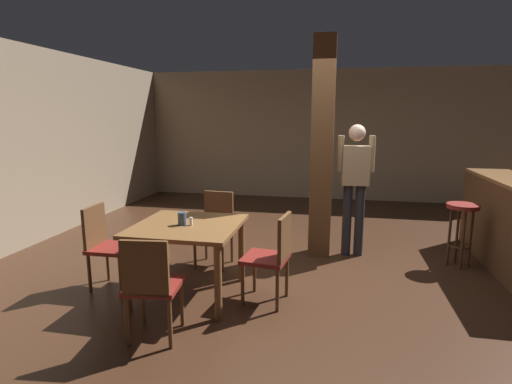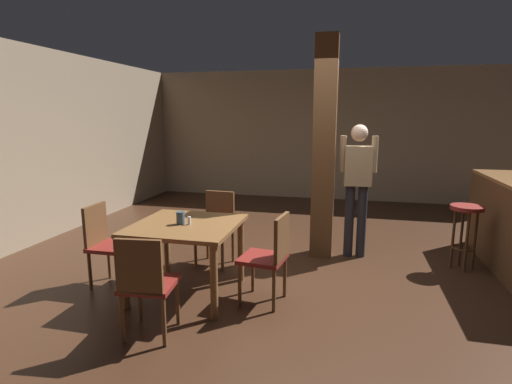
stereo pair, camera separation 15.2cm
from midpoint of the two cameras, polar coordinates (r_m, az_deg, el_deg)
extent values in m
plane|color=#382114|center=(4.79, 8.33, -11.69)|extent=(10.80, 10.80, 0.00)
cube|color=gray|center=(8.93, 11.24, 7.93)|extent=(8.00, 0.10, 2.80)
cube|color=gray|center=(6.22, -31.25, 5.35)|extent=(0.10, 9.00, 2.80)
cube|color=brown|center=(5.19, 10.54, 5.95)|extent=(0.28, 0.28, 2.80)
cube|color=brown|center=(4.11, -8.91, -4.73)|extent=(1.04, 1.04, 0.04)
cylinder|color=brown|center=(4.49, -1.22, -8.28)|extent=(0.07, 0.07, 0.72)
cylinder|color=brown|center=(4.78, -11.75, -7.29)|extent=(0.07, 0.07, 0.72)
cylinder|color=brown|center=(3.69, -4.82, -12.71)|extent=(0.07, 0.07, 0.72)
cylinder|color=brown|center=(4.04, -17.21, -11.02)|extent=(0.07, 0.07, 0.72)
cube|color=maroon|center=(4.93, -5.11, -5.42)|extent=(0.45, 0.45, 0.04)
cube|color=brown|center=(5.04, -4.31, -2.39)|extent=(0.38, 0.06, 0.45)
cylinder|color=brown|center=(4.78, -3.92, -8.76)|extent=(0.04, 0.04, 0.43)
cylinder|color=brown|center=(4.91, -7.76, -8.29)|extent=(0.04, 0.04, 0.43)
cylinder|color=brown|center=(5.09, -2.47, -7.51)|extent=(0.04, 0.04, 0.43)
cylinder|color=brown|center=(5.22, -6.11, -7.10)|extent=(0.04, 0.04, 0.43)
cube|color=maroon|center=(3.97, 2.09, -9.46)|extent=(0.47, 0.47, 0.04)
cube|color=brown|center=(3.85, 4.84, -6.65)|extent=(0.09, 0.38, 0.45)
cylinder|color=brown|center=(3.96, -1.23, -13.02)|extent=(0.04, 0.04, 0.43)
cylinder|color=brown|center=(4.26, 0.58, -11.24)|extent=(0.04, 0.04, 0.43)
cylinder|color=brown|center=(3.86, 3.73, -13.76)|extent=(0.04, 0.04, 0.43)
cylinder|color=brown|center=(4.16, 5.20, -11.85)|extent=(0.04, 0.04, 0.43)
cube|color=maroon|center=(4.55, -18.88, -7.38)|extent=(0.43, 0.43, 0.04)
cube|color=brown|center=(4.59, -21.10, -4.45)|extent=(0.04, 0.38, 0.45)
cylinder|color=brown|center=(4.68, -15.73, -9.59)|extent=(0.04, 0.04, 0.43)
cylinder|color=brown|center=(4.40, -17.91, -11.07)|extent=(0.04, 0.04, 0.43)
cylinder|color=brown|center=(4.85, -19.42, -9.08)|extent=(0.04, 0.04, 0.43)
cylinder|color=brown|center=(4.58, -21.75, -10.45)|extent=(0.04, 0.04, 0.43)
cube|color=maroon|center=(3.50, -13.72, -12.67)|extent=(0.47, 0.47, 0.04)
cube|color=brown|center=(3.25, -15.09, -10.33)|extent=(0.38, 0.08, 0.45)
cylinder|color=brown|center=(3.80, -15.16, -14.50)|extent=(0.04, 0.04, 0.43)
cylinder|color=brown|center=(3.69, -9.94, -15.07)|extent=(0.04, 0.04, 0.43)
cylinder|color=brown|center=(3.52, -17.38, -16.83)|extent=(0.04, 0.04, 0.43)
cylinder|color=brown|center=(3.40, -11.72, -17.58)|extent=(0.04, 0.04, 0.43)
cylinder|color=#33475B|center=(4.06, -9.69, -3.69)|extent=(0.08, 0.08, 0.13)
cylinder|color=silver|center=(4.04, -8.45, -4.07)|extent=(0.03, 0.03, 0.08)
cube|color=tan|center=(5.26, 15.18, 3.62)|extent=(0.35, 0.23, 0.50)
sphere|color=beige|center=(5.22, 15.40, 8.14)|extent=(0.23, 0.23, 0.21)
cylinder|color=#232328|center=(5.40, 15.64, -4.06)|extent=(0.13, 0.13, 0.95)
cylinder|color=#232328|center=(5.38, 13.95, -4.03)|extent=(0.13, 0.13, 0.95)
cylinder|color=tan|center=(5.26, 17.37, 5.16)|extent=(0.09, 0.09, 0.46)
cylinder|color=tan|center=(5.22, 13.13, 5.33)|extent=(0.09, 0.09, 0.46)
cube|color=#4C301C|center=(5.59, 33.40, -4.50)|extent=(0.36, 2.25, 1.04)
cylinder|color=maroon|center=(5.36, 28.65, -1.99)|extent=(0.37, 0.37, 0.05)
torus|color=#422816|center=(5.48, 28.18, -7.03)|extent=(0.26, 0.26, 0.02)
cylinder|color=#422816|center=(5.56, 27.97, -5.67)|extent=(0.03, 0.03, 0.73)
cylinder|color=#422816|center=(5.34, 28.60, -6.38)|extent=(0.03, 0.03, 0.73)
cylinder|color=#422816|center=(5.49, 29.49, -6.04)|extent=(0.03, 0.03, 0.73)
cylinder|color=#422816|center=(5.42, 27.05, -6.00)|extent=(0.03, 0.03, 0.73)
camera|label=1|loc=(0.08, -89.05, 0.18)|focal=28.00mm
camera|label=2|loc=(0.08, 90.95, -0.18)|focal=28.00mm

